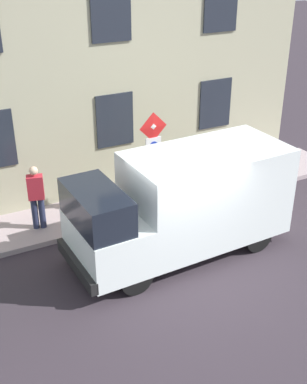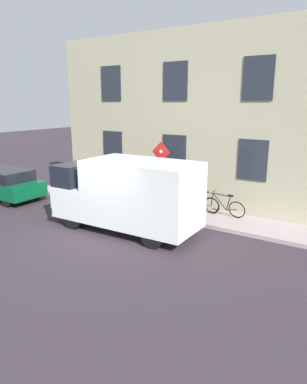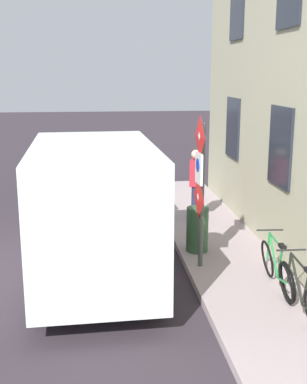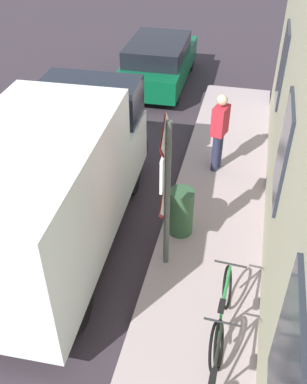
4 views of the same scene
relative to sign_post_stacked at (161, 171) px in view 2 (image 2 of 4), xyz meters
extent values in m
plane|color=#332B33|center=(-2.75, 0.37, -1.82)|extent=(80.00, 80.00, 0.00)
cube|color=#A89598|center=(0.72, 0.37, -1.75)|extent=(1.83, 14.14, 0.14)
cube|color=#AFAA8B|center=(1.98, 0.37, 1.78)|extent=(0.70, 12.14, 7.18)
cube|color=#232833|center=(1.61, -2.97, 0.48)|extent=(0.06, 1.10, 1.50)
cube|color=#232833|center=(1.61, 0.37, 0.48)|extent=(0.06, 1.10, 1.50)
cube|color=#232833|center=(1.61, 3.71, 0.48)|extent=(0.06, 1.10, 1.50)
cube|color=#232833|center=(1.61, -2.97, 3.36)|extent=(0.06, 1.10, 1.50)
cube|color=#232833|center=(1.61, 0.37, 3.36)|extent=(0.06, 1.10, 1.50)
cube|color=#232833|center=(1.61, 3.71, 3.36)|extent=(0.06, 1.10, 1.50)
cylinder|color=#474C47|center=(0.05, 0.00, -0.35)|extent=(0.09, 0.09, 2.65)
pyramid|color=silver|center=(-0.03, 0.00, 0.72)|extent=(0.05, 0.50, 0.50)
pyramid|color=red|center=(-0.03, 0.00, 0.72)|extent=(0.03, 0.56, 0.56)
cube|color=white|center=(-0.01, 0.00, 0.17)|extent=(0.05, 0.44, 0.56)
cylinder|color=#1933B2|center=(-0.04, 0.00, 0.23)|extent=(0.02, 0.24, 0.24)
pyramid|color=silver|center=(-0.03, 0.00, -0.38)|extent=(0.05, 0.50, 0.50)
pyramid|color=red|center=(-0.03, 0.00, -0.38)|extent=(0.03, 0.56, 0.56)
cube|color=white|center=(-1.88, -0.44, -0.40)|extent=(2.13, 3.87, 2.18)
cube|color=white|center=(-1.97, 2.16, -0.94)|extent=(2.05, 1.47, 1.10)
cube|color=black|center=(-1.97, 2.37, -0.04)|extent=(1.95, 1.05, 0.84)
cube|color=black|center=(-1.99, 2.91, -1.31)|extent=(2.00, 0.23, 0.28)
cylinder|color=black|center=(-2.84, 1.89, -1.44)|extent=(0.25, 0.77, 0.76)
cylinder|color=black|center=(-1.08, 1.95, -1.44)|extent=(0.25, 0.77, 0.76)
cylinder|color=black|center=(-2.72, -1.43, -1.44)|extent=(0.25, 0.77, 0.76)
cylinder|color=black|center=(-0.96, -1.37, -1.44)|extent=(0.25, 0.77, 0.76)
cube|color=#0A5430|center=(-1.75, 7.54, -1.24)|extent=(1.79, 4.02, 0.64)
cube|color=black|center=(-1.75, 7.34, -0.74)|extent=(1.63, 2.41, 0.60)
cylinder|color=black|center=(-0.99, 8.86, -1.52)|extent=(0.19, 0.60, 0.60)
cylinder|color=black|center=(-2.51, 6.21, -1.52)|extent=(0.19, 0.60, 0.60)
cylinder|color=black|center=(-0.96, 6.22, -1.52)|extent=(0.19, 0.60, 0.60)
torus|color=black|center=(1.10, -1.63, -1.35)|extent=(0.17, 0.66, 0.66)
torus|color=black|center=(1.06, -2.68, -1.35)|extent=(0.17, 0.66, 0.66)
cylinder|color=black|center=(1.09, -1.97, -1.14)|extent=(0.06, 0.60, 0.60)
cylinder|color=black|center=(1.09, -2.04, -0.87)|extent=(0.06, 0.73, 0.07)
cylinder|color=black|center=(1.08, -2.33, -1.16)|extent=(0.04, 0.19, 0.55)
cylinder|color=black|center=(1.07, -2.47, -1.39)|extent=(0.05, 0.43, 0.12)
cylinder|color=black|center=(1.10, -1.66, -1.10)|extent=(0.04, 0.09, 0.50)
cube|color=black|center=(1.07, -2.41, -0.84)|extent=(0.09, 0.20, 0.06)
cylinder|color=#262626|center=(1.10, -1.68, -0.80)|extent=(0.46, 0.05, 0.03)
torus|color=black|center=(1.11, -0.63, -1.35)|extent=(0.19, 0.67, 0.66)
torus|color=black|center=(1.05, -1.68, -1.35)|extent=(0.19, 0.67, 0.66)
cylinder|color=#268940|center=(1.09, -0.97, -1.14)|extent=(0.07, 0.60, 0.60)
cylinder|color=#268940|center=(1.09, -1.04, -0.87)|extent=(0.08, 0.73, 0.07)
cylinder|color=#268940|center=(1.07, -1.33, -1.16)|extent=(0.05, 0.19, 0.55)
cylinder|color=#268940|center=(1.06, -1.47, -1.39)|extent=(0.06, 0.43, 0.12)
cylinder|color=#268940|center=(1.11, -0.65, -1.10)|extent=(0.04, 0.09, 0.50)
cube|color=black|center=(1.07, -1.40, -0.84)|extent=(0.09, 0.20, 0.06)
cylinder|color=#262626|center=(1.11, -0.68, -0.80)|extent=(0.46, 0.06, 0.03)
cylinder|color=#262B47|center=(0.56, 3.11, -1.25)|extent=(0.16, 0.16, 0.85)
cylinder|color=#262B47|center=(0.51, 2.94, -1.25)|extent=(0.16, 0.16, 0.85)
cube|color=#BA2634|center=(0.54, 3.02, -0.52)|extent=(0.36, 0.45, 0.62)
sphere|color=beige|center=(0.54, 3.02, -0.07)|extent=(0.22, 0.22, 0.22)
cylinder|color=#2D5133|center=(0.15, 0.81, -1.23)|extent=(0.44, 0.44, 0.90)
camera|label=1|loc=(-10.69, 5.53, 5.07)|focal=46.83mm
camera|label=2|loc=(-11.19, -7.10, 2.57)|focal=33.21mm
camera|label=3|loc=(-1.81, -8.62, 1.83)|focal=46.88mm
camera|label=4|loc=(1.03, -5.13, 3.73)|focal=41.11mm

